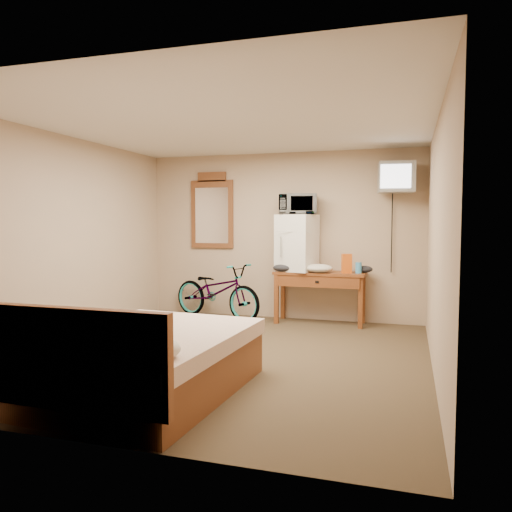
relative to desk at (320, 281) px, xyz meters
name	(u,v)px	position (x,y,z in m)	size (l,w,h in m)	color
room	(230,242)	(-0.64, -2.00, 0.63)	(4.60, 4.64, 2.50)	#3E301F
desk	(320,281)	(0.00, 0.00, 0.00)	(1.31, 0.53, 0.75)	brown
mini_fridge	(297,243)	(-0.34, 0.04, 0.54)	(0.60, 0.59, 0.82)	white
microwave	(297,204)	(-0.34, 0.04, 1.09)	(0.54, 0.36, 0.30)	white
snack_bag	(347,264)	(0.39, -0.05, 0.26)	(0.14, 0.08, 0.27)	#D35612
blue_cup	(359,268)	(0.55, -0.02, 0.20)	(0.09, 0.09, 0.15)	#3D93CF
cloth_cream	(319,268)	(0.01, -0.10, 0.19)	(0.40, 0.31, 0.12)	beige
cloth_dark_a	(283,268)	(-0.51, -0.12, 0.18)	(0.30, 0.22, 0.11)	black
cloth_dark_b	(365,269)	(0.63, 0.09, 0.18)	(0.22, 0.18, 0.10)	black
crt_television	(396,178)	(1.03, 0.02, 1.44)	(0.51, 0.60, 0.41)	black
wall_mirror	(212,211)	(-1.76, 0.27, 1.01)	(0.70, 0.04, 1.19)	brown
bicycle	(217,291)	(-1.56, -0.05, -0.20)	(0.56, 1.60, 0.84)	black
bed	(143,361)	(-0.91, -3.38, -0.33)	(1.56, 2.00, 0.90)	brown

